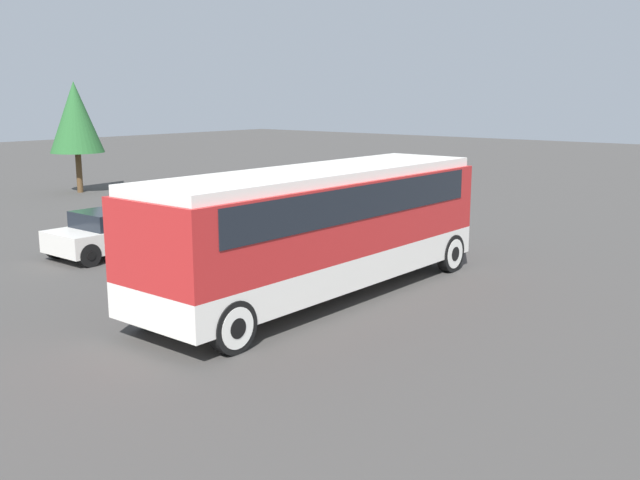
{
  "coord_description": "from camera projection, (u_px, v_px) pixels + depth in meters",
  "views": [
    {
      "loc": [
        -12.41,
        -10.21,
        4.62
      ],
      "look_at": [
        0.0,
        0.0,
        1.35
      ],
      "focal_mm": 40.0,
      "sensor_mm": 36.0,
      "label": 1
    }
  ],
  "objects": [
    {
      "name": "parked_car_near",
      "position": [
        122.0,
        231.0,
        21.15
      ],
      "size": [
        4.31,
        1.91,
        1.33
      ],
      "color": "silver",
      "rests_on": "ground_plane"
    },
    {
      "name": "tree_left",
      "position": [
        75.0,
        117.0,
        33.8
      ],
      "size": [
        2.52,
        2.52,
        5.27
      ],
      "color": "brown",
      "rests_on": "ground_plane"
    },
    {
      "name": "ground_plane",
      "position": [
        320.0,
        296.0,
        16.67
      ],
      "size": [
        120.0,
        120.0,
        0.0
      ],
      "primitive_type": "plane",
      "color": "#423F3D"
    },
    {
      "name": "tour_bus",
      "position": [
        323.0,
        220.0,
        16.38
      ],
      "size": [
        9.74,
        2.63,
        2.99
      ],
      "color": "silver",
      "rests_on": "ground_plane"
    },
    {
      "name": "parked_car_mid",
      "position": [
        269.0,
        212.0,
        24.36
      ],
      "size": [
        4.12,
        1.81,
        1.43
      ],
      "color": "maroon",
      "rests_on": "ground_plane"
    }
  ]
}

